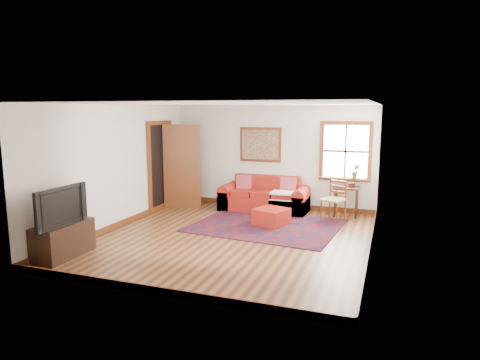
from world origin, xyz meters
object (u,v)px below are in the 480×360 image
at_px(side_table, 347,192).
at_px(red_ottoman, 271,217).
at_px(red_leather_sofa, 265,199).
at_px(media_cabinet, 63,240).
at_px(ladder_back_chair, 335,197).

bearing_deg(side_table, red_ottoman, -136.64).
xyz_separation_m(red_leather_sofa, side_table, (1.91, 0.07, 0.28)).
xyz_separation_m(red_leather_sofa, media_cabinet, (-2.19, -4.28, 0.01)).
bearing_deg(media_cabinet, side_table, 46.79).
relative_size(side_table, ladder_back_chair, 0.72).
bearing_deg(ladder_back_chair, red_leather_sofa, 166.85).
bearing_deg(media_cabinet, red_ottoman, 48.42).
relative_size(red_leather_sofa, media_cabinet, 2.02).
height_order(ladder_back_chair, media_cabinet, ladder_back_chair).
bearing_deg(red_ottoman, red_leather_sofa, 129.77).
bearing_deg(red_leather_sofa, media_cabinet, -117.04).
bearing_deg(red_ottoman, side_table, 60.80).
bearing_deg(side_table, ladder_back_chair, -112.79).
bearing_deg(side_table, red_leather_sofa, -177.79).
relative_size(side_table, media_cabinet, 0.65).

